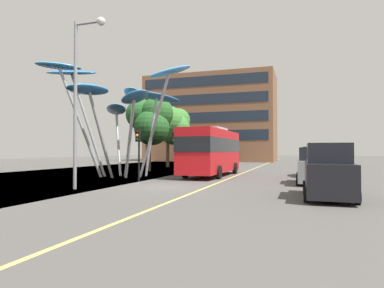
% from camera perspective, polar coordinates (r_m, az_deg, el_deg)
% --- Properties ---
extents(ground, '(120.00, 240.00, 0.10)m').
position_cam_1_polar(ground, '(18.99, -6.88, -7.31)').
color(ground, '#54514F').
extents(red_bus, '(2.89, 9.86, 3.82)m').
position_cam_1_polar(red_bus, '(26.48, 3.37, -0.95)').
color(red_bus, red).
rests_on(red_bus, ground).
extents(leaf_sculpture, '(12.03, 10.78, 8.50)m').
position_cam_1_polar(leaf_sculpture, '(26.62, -12.60, 8.26)').
color(leaf_sculpture, '#9EA0A5').
rests_on(leaf_sculpture, ground).
extents(traffic_light_kerb_near, '(0.28, 0.42, 3.37)m').
position_cam_1_polar(traffic_light_kerb_near, '(21.82, -9.13, 0.07)').
color(traffic_light_kerb_near, black).
rests_on(traffic_light_kerb_near, ground).
extents(traffic_light_kerb_far, '(0.28, 0.42, 3.48)m').
position_cam_1_polar(traffic_light_kerb_far, '(27.01, -3.00, -0.00)').
color(traffic_light_kerb_far, black).
rests_on(traffic_light_kerb_far, ground).
extents(traffic_light_island_mid, '(0.28, 0.42, 3.92)m').
position_cam_1_polar(traffic_light_island_mid, '(31.52, 0.32, 0.39)').
color(traffic_light_island_mid, black).
rests_on(traffic_light_island_mid, ground).
extents(traffic_light_opposite, '(0.28, 0.42, 3.89)m').
position_cam_1_polar(traffic_light_opposite, '(35.27, 1.74, 0.19)').
color(traffic_light_opposite, black).
rests_on(traffic_light_opposite, ground).
extents(car_parked_near, '(1.99, 4.47, 2.30)m').
position_cam_1_polar(car_parked_near, '(15.13, 22.19, -4.56)').
color(car_parked_near, black).
rests_on(car_parked_near, ground).
extents(car_parked_mid, '(2.09, 4.31, 2.19)m').
position_cam_1_polar(car_parked_mid, '(21.33, 20.15, -3.68)').
color(car_parked_mid, gray).
rests_on(car_parked_mid, ground).
extents(car_parked_far, '(1.93, 4.32, 2.29)m').
position_cam_1_polar(car_parked_far, '(27.64, 20.02, -2.97)').
color(car_parked_far, gray).
rests_on(car_parked_far, ground).
extents(street_lamp, '(1.83, 0.44, 8.81)m').
position_cam_1_polar(street_lamp, '(18.52, -18.30, 9.91)').
color(street_lamp, gray).
rests_on(street_lamp, ground).
extents(tree_pavement_near, '(4.92, 4.82, 7.24)m').
position_cam_1_polar(tree_pavement_near, '(33.28, -6.92, 4.07)').
color(tree_pavement_near, brown).
rests_on(tree_pavement_near, ground).
extents(tree_pavement_far, '(4.45, 5.83, 7.39)m').
position_cam_1_polar(tree_pavement_far, '(40.90, -3.26, 3.45)').
color(tree_pavement_far, brown).
rests_on(tree_pavement_far, ground).
extents(backdrop_building, '(24.17, 10.99, 16.15)m').
position_cam_1_polar(backdrop_building, '(64.88, 3.28, 4.25)').
color(backdrop_building, brown).
rests_on(backdrop_building, ground).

